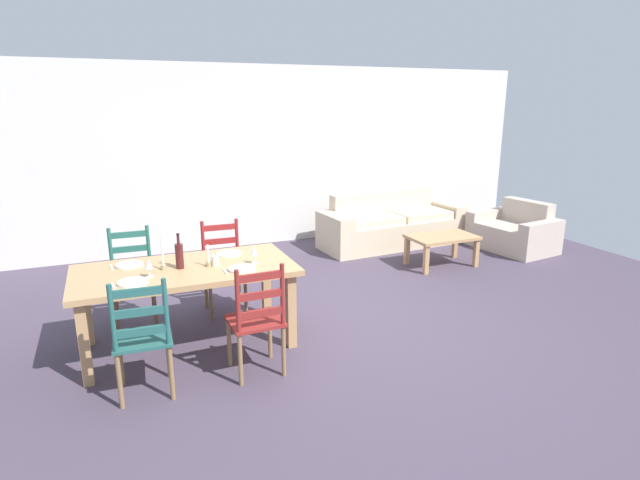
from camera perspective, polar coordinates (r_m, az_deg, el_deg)
ground_plane at (r=5.25m, az=2.02°, el=-9.36°), size 9.60×9.60×0.02m
wall_far at (r=7.93m, az=-8.04°, el=9.10°), size 9.60×0.16×2.70m
dining_table at (r=4.70m, az=-14.72°, el=-4.00°), size 1.90×0.96×0.75m
dining_chair_near_left at (r=4.07m, az=-19.17°, el=-10.25°), size 0.44×0.42×0.96m
dining_chair_near_right at (r=4.18m, az=-7.04°, el=-8.80°), size 0.43×0.41×0.96m
dining_chair_far_left at (r=5.46m, az=-20.14°, el=-3.81°), size 0.43×0.42×0.96m
dining_chair_far_right at (r=5.51m, az=-10.71°, el=-2.96°), size 0.44×0.42×0.96m
dinner_plate_near_left at (r=4.40m, az=-20.12°, el=-4.44°), size 0.24×0.24×0.02m
fork_near_left at (r=4.40m, az=-22.06°, el=-4.72°), size 0.03×0.17×0.01m
dinner_plate_near_right at (r=4.52m, az=-8.67°, el=-3.17°), size 0.24×0.24×0.02m
fork_near_right at (r=4.49m, az=-10.53°, el=-3.46°), size 0.02×0.17×0.01m
dinner_plate_far_left at (r=4.88m, az=-20.46°, el=-2.59°), size 0.24×0.24×0.02m
fork_far_left at (r=4.88m, az=-22.21°, el=-2.84°), size 0.03×0.17×0.01m
dinner_plate_far_right at (r=4.98m, az=-10.11°, el=-1.49°), size 0.24×0.24×0.02m
fork_far_right at (r=4.96m, az=-11.79°, el=-1.74°), size 0.03×0.17×0.01m
wine_bottle at (r=4.63m, az=-15.39°, el=-1.67°), size 0.07×0.07×0.32m
wine_glass_near_left at (r=4.48m, az=-18.52°, el=-2.60°), size 0.06×0.06×0.16m
wine_glass_near_right at (r=4.64m, az=-7.35°, el=-1.29°), size 0.06×0.06×0.16m
coffee_cup_primary at (r=4.66m, az=-11.57°, el=-2.29°), size 0.07×0.07×0.09m
candle_tall at (r=4.65m, az=-17.08°, el=-2.17°), size 0.05×0.05×0.29m
candle_short at (r=4.65m, az=-12.33°, el=-2.24°), size 0.05×0.05×0.20m
couch at (r=8.06m, az=7.83°, el=1.56°), size 2.33×0.95×0.80m
coffee_table at (r=7.11m, az=13.42°, el=-0.03°), size 0.90×0.56×0.42m
armchair_upholstered at (r=8.29m, az=20.93°, el=0.77°), size 0.95×1.26×0.72m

